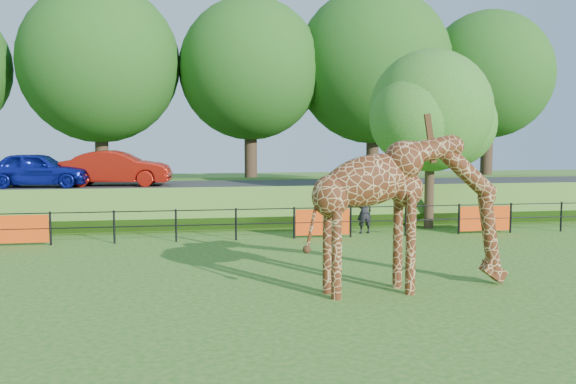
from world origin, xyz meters
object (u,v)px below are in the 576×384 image
car_blue (38,170)px  car_red (117,168)px  giraffe (411,213)px  tree_east (433,116)px  visitor (364,212)px

car_blue → car_red: (3.13, 0.18, 0.01)m
giraffe → tree_east: size_ratio=0.74×
car_blue → tree_east: bearing=-99.8°
car_blue → giraffe: bearing=-134.9°
car_red → visitor: size_ratio=2.79×
car_red → visitor: bearing=-114.5°
giraffe → car_blue: (-10.97, 13.57, 0.34)m
car_red → tree_east: tree_east is taller
car_blue → car_red: bearing=-80.6°
car_red → visitor: (9.18, -5.39, -1.36)m
giraffe → visitor: (1.34, 8.36, -1.00)m
visitor → car_blue: bearing=-31.1°
giraffe → car_red: (-7.84, 13.75, 0.35)m
car_blue → tree_east: tree_east is taller
tree_east → visitor: bearing=-163.1°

